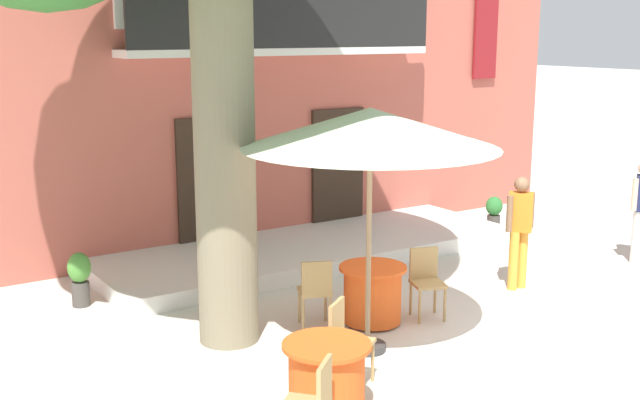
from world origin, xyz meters
TOP-DOWN VIEW (x-y plane):
  - ground_plane at (0.00, 0.00)m, footprint 120.00×120.00m
  - building_facade at (-0.49, 6.99)m, footprint 13.00×5.09m
  - entrance_step_platform at (-0.49, 3.84)m, footprint 7.10×2.32m
  - cafe_table_near_tree at (-3.35, -0.90)m, footprint 0.86×0.86m
  - cafe_chair_near_tree_1 at (-2.78, -0.41)m, footprint 0.56×0.56m
  - cafe_table_middle at (-1.46, 0.87)m, footprint 0.86×0.86m
  - cafe_chair_middle_0 at (-0.73, 0.68)m, footprint 0.51×0.51m
  - cafe_chair_middle_1 at (-2.18, 1.10)m, footprint 0.53×0.53m
  - cafe_umbrella at (-2.04, 0.20)m, footprint 2.90×2.90m
  - ground_planter_left at (-4.39, 3.57)m, footprint 0.31×0.31m
  - ground_planter_right at (3.41, 3.54)m, footprint 0.31×0.31m
  - pedestrian_mid_plaza at (1.14, 0.84)m, footprint 0.53×0.40m

SIDE VIEW (x-z plane):
  - ground_plane at x=0.00m, z-range 0.00..0.00m
  - entrance_step_platform at x=-0.49m, z-range 0.00..0.25m
  - ground_planter_right at x=3.41m, z-range 0.04..0.67m
  - cafe_table_near_tree at x=-3.35m, z-range 0.01..0.77m
  - cafe_table_middle at x=-1.46m, z-range 0.01..0.77m
  - ground_planter_left at x=-4.39m, z-range 0.05..0.80m
  - cafe_chair_near_tree_1 at x=-2.78m, z-range 0.07..0.98m
  - cafe_chair_middle_0 at x=-0.73m, z-range 0.07..0.98m
  - cafe_chair_middle_1 at x=-2.18m, z-range 0.07..0.98m
  - pedestrian_mid_plaza at x=1.14m, z-range 0.11..1.76m
  - cafe_umbrella at x=-2.04m, z-range 1.19..4.04m
  - building_facade at x=-0.49m, z-range 0.00..7.50m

